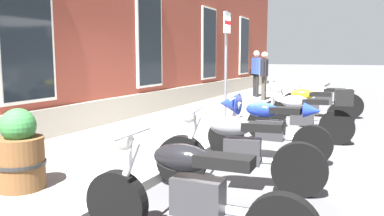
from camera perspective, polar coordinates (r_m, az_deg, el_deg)
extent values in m
plane|color=#424244|center=(7.49, 5.41, -5.18)|extent=(140.00, 140.00, 0.00)
cube|color=slate|center=(8.11, -4.64, -3.70)|extent=(34.00, 3.01, 0.13)
cube|color=gray|center=(8.89, -12.86, -1.01)|extent=(28.00, 0.10, 0.70)
cube|color=silver|center=(7.36, -23.28, 10.46)|extent=(1.22, 0.06, 2.52)
cube|color=black|center=(7.34, -23.13, 10.48)|extent=(1.10, 0.03, 2.40)
cube|color=silver|center=(10.44, -6.30, 10.03)|extent=(1.22, 0.06, 2.52)
cube|color=black|center=(10.43, -6.16, 10.04)|extent=(1.10, 0.03, 2.40)
cube|color=silver|center=(14.00, 2.51, 9.47)|extent=(1.22, 0.06, 2.52)
cube|color=black|center=(13.99, 2.63, 9.47)|extent=(1.10, 0.03, 2.40)
cube|color=silver|center=(17.74, 7.67, 9.03)|extent=(1.22, 0.06, 2.52)
cube|color=black|center=(17.73, 7.76, 9.03)|extent=(1.10, 0.03, 2.40)
cylinder|color=black|center=(3.78, -10.99, -13.54)|extent=(0.15, 0.62, 0.61)
cylinder|color=silver|center=(3.64, -9.77, -9.77)|extent=(0.09, 0.33, 0.68)
cube|color=#28282B|center=(3.36, 0.87, -12.88)|extent=(0.24, 0.45, 0.32)
ellipsoid|color=black|center=(3.32, -1.54, -7.33)|extent=(0.29, 0.53, 0.24)
cube|color=black|center=(3.18, 4.77, -7.82)|extent=(0.25, 0.49, 0.10)
cylinder|color=silver|center=(3.50, -8.81, -3.77)|extent=(0.62, 0.07, 0.04)
cylinder|color=silver|center=(3.42, 6.47, -14.86)|extent=(0.11, 0.45, 0.09)
sphere|color=silver|center=(3.56, -9.89, -4.76)|extent=(0.18, 0.18, 0.18)
cylinder|color=black|center=(5.01, -1.52, -7.78)|extent=(0.23, 0.67, 0.66)
cylinder|color=black|center=(4.80, 15.53, -8.74)|extent=(0.23, 0.67, 0.66)
cylinder|color=silver|center=(4.92, -0.42, -4.87)|extent=(0.13, 0.33, 0.66)
cube|color=#28282B|center=(4.80, 7.44, -6.31)|extent=(0.29, 0.47, 0.32)
ellipsoid|color=slate|center=(4.76, 5.71, -2.67)|extent=(0.35, 0.56, 0.24)
cube|color=black|center=(4.71, 10.28, -2.74)|extent=(0.30, 0.51, 0.10)
cylinder|color=silver|center=(4.83, 0.49, -0.44)|extent=(0.62, 0.14, 0.04)
cylinder|color=silver|center=(4.92, 11.11, -7.61)|extent=(0.17, 0.46, 0.09)
sphere|color=silver|center=(4.86, -0.42, -1.22)|extent=(0.18, 0.18, 0.18)
cylinder|color=black|center=(6.58, 5.01, -4.25)|extent=(0.13, 0.62, 0.61)
cylinder|color=black|center=(6.25, 17.32, -5.21)|extent=(0.13, 0.62, 0.61)
cylinder|color=silver|center=(6.50, 5.86, -1.95)|extent=(0.07, 0.33, 0.68)
cube|color=#28282B|center=(6.33, 11.48, -3.19)|extent=(0.22, 0.44, 0.32)
ellipsoid|color=#192D9E|center=(6.32, 10.24, -0.24)|extent=(0.27, 0.52, 0.24)
cube|color=black|center=(6.23, 13.62, -0.35)|extent=(0.22, 0.48, 0.10)
cylinder|color=silver|center=(6.42, 6.59, 1.49)|extent=(0.62, 0.04, 0.04)
cylinder|color=silver|center=(6.41, 14.32, -4.33)|extent=(0.09, 0.45, 0.09)
cone|color=#192D9E|center=(6.47, 5.48, 0.66)|extent=(0.36, 0.34, 0.36)
cone|color=#192D9E|center=(6.16, 17.33, -0.38)|extent=(0.24, 0.26, 0.24)
cylinder|color=black|center=(7.82, 10.51, -2.29)|extent=(0.21, 0.66, 0.65)
cylinder|color=black|center=(7.77, 20.52, -2.72)|extent=(0.21, 0.66, 0.65)
cylinder|color=silver|center=(7.77, 11.29, -0.44)|extent=(0.11, 0.32, 0.65)
cube|color=#28282B|center=(7.74, 15.91, -1.22)|extent=(0.28, 0.47, 0.32)
ellipsoid|color=#B7BABF|center=(7.71, 14.88, 0.95)|extent=(0.33, 0.55, 0.24)
cube|color=black|center=(7.69, 17.71, 0.91)|extent=(0.28, 0.51, 0.10)
cylinder|color=silver|center=(7.72, 11.95, 2.32)|extent=(0.62, 0.12, 0.04)
cylinder|color=silver|center=(7.87, 18.10, -2.11)|extent=(0.15, 0.46, 0.09)
cube|color=#B2BCC6|center=(7.71, 11.55, 3.67)|extent=(0.38, 0.19, 0.40)
cube|color=black|center=(7.70, 21.46, 1.49)|extent=(0.40, 0.37, 0.30)
cylinder|color=black|center=(9.35, 11.89, -0.80)|extent=(0.23, 0.63, 0.62)
cylinder|color=black|center=(9.40, 21.05, -1.12)|extent=(0.23, 0.63, 0.62)
cylinder|color=silver|center=(9.31, 12.55, 0.78)|extent=(0.13, 0.33, 0.65)
cube|color=#28282B|center=(9.32, 16.83, 0.12)|extent=(0.30, 0.47, 0.32)
ellipsoid|color=gold|center=(9.28, 15.98, 1.97)|extent=(0.35, 0.56, 0.24)
cube|color=black|center=(9.30, 18.32, 1.95)|extent=(0.31, 0.51, 0.10)
cylinder|color=silver|center=(9.27, 13.12, 3.12)|extent=(0.62, 0.15, 0.04)
cylinder|color=silver|center=(9.47, 18.59, -0.63)|extent=(0.17, 0.46, 0.09)
sphere|color=silver|center=(9.28, 12.61, 2.70)|extent=(0.18, 0.18, 0.18)
cylinder|color=black|center=(11.08, 14.66, 0.53)|extent=(0.24, 0.68, 0.67)
cylinder|color=black|center=(11.16, 22.30, 0.26)|extent=(0.24, 0.68, 0.67)
cylinder|color=silver|center=(11.05, 15.22, 1.69)|extent=(0.12, 0.30, 0.59)
cube|color=#28282B|center=(11.08, 18.79, 1.31)|extent=(0.30, 0.47, 0.32)
ellipsoid|color=silver|center=(11.05, 18.07, 2.51)|extent=(0.35, 0.56, 0.24)
cube|color=black|center=(11.07, 20.04, 2.49)|extent=(0.30, 0.51, 0.10)
cylinder|color=silver|center=(11.02, 15.70, 3.48)|extent=(0.62, 0.15, 0.04)
cylinder|color=silver|center=(11.23, 20.26, 0.66)|extent=(0.17, 0.46, 0.09)
cone|color=silver|center=(11.03, 15.01, 2.99)|extent=(0.41, 0.40, 0.36)
cone|color=silver|center=(11.11, 22.31, 2.50)|extent=(0.28, 0.30, 0.24)
cylinder|color=#38332D|center=(13.80, 10.60, 2.91)|extent=(0.14, 0.14, 0.83)
cylinder|color=#38332D|center=(13.62, 10.46, 2.86)|extent=(0.14, 0.14, 0.83)
cube|color=black|center=(13.67, 10.61, 5.84)|extent=(0.41, 0.23, 0.59)
sphere|color=tan|center=(13.66, 10.65, 7.67)|extent=(0.22, 0.22, 0.22)
cylinder|color=black|center=(13.92, 10.80, 5.75)|extent=(0.09, 0.09, 0.56)
cylinder|color=black|center=(13.43, 10.40, 5.69)|extent=(0.09, 0.09, 0.56)
cylinder|color=black|center=(14.74, 9.55, 3.29)|extent=(0.14, 0.14, 0.86)
cylinder|color=black|center=(14.89, 9.22, 3.34)|extent=(0.14, 0.14, 0.86)
cube|color=#2D478C|center=(14.78, 9.45, 6.15)|extent=(0.43, 0.42, 0.61)
sphere|color=tan|center=(14.77, 9.49, 7.89)|extent=(0.23, 0.23, 0.23)
cylinder|color=#2D478C|center=(14.56, 9.90, 5.99)|extent=(0.09, 0.09, 0.58)
cylinder|color=#2D478C|center=(15.00, 9.00, 6.06)|extent=(0.09, 0.09, 0.58)
cube|color=black|center=(15.06, 8.79, 5.22)|extent=(0.14, 0.14, 0.24)
cylinder|color=#4C4C51|center=(8.50, 4.99, 5.72)|extent=(0.06, 0.06, 2.49)
cube|color=white|center=(8.52, 5.20, 12.41)|extent=(0.36, 0.03, 0.44)
cube|color=red|center=(8.51, 5.30, 12.41)|extent=(0.36, 0.01, 0.08)
cylinder|color=brown|center=(4.94, -23.95, -7.43)|extent=(0.55, 0.55, 0.60)
cylinder|color=black|center=(4.94, -23.95, -7.43)|extent=(0.58, 0.58, 0.04)
sphere|color=#28602D|center=(4.85, -24.24, -2.38)|extent=(0.40, 0.40, 0.40)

